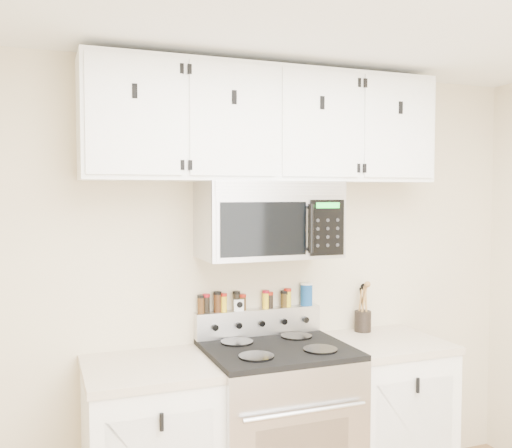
% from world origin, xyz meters
% --- Properties ---
extents(back_wall, '(3.50, 0.01, 2.50)m').
position_xyz_m(back_wall, '(0.00, 1.75, 1.25)').
color(back_wall, beige).
rests_on(back_wall, floor).
extents(range, '(0.76, 0.65, 1.10)m').
position_xyz_m(range, '(0.00, 1.43, 0.49)').
color(range, '#B7B7BA').
rests_on(range, floor).
extents(base_cabinet_right, '(0.64, 0.62, 0.92)m').
position_xyz_m(base_cabinet_right, '(0.69, 1.45, 0.46)').
color(base_cabinet_right, white).
rests_on(base_cabinet_right, floor).
extents(microwave, '(0.76, 0.44, 0.42)m').
position_xyz_m(microwave, '(0.00, 1.55, 1.63)').
color(microwave, '#9E9EA3').
rests_on(microwave, back_wall).
extents(upper_cabinets, '(2.00, 0.35, 0.62)m').
position_xyz_m(upper_cabinets, '(-0.00, 1.58, 2.15)').
color(upper_cabinets, white).
rests_on(upper_cabinets, back_wall).
extents(utensil_crock, '(0.10, 0.10, 0.30)m').
position_xyz_m(utensil_crock, '(0.67, 1.66, 0.99)').
color(utensil_crock, black).
rests_on(utensil_crock, base_cabinet_right).
extents(kitchen_timer, '(0.06, 0.06, 0.07)m').
position_xyz_m(kitchen_timer, '(-0.13, 1.71, 1.13)').
color(kitchen_timer, white).
rests_on(kitchen_timer, range).
extents(salt_canister, '(0.07, 0.07, 0.13)m').
position_xyz_m(salt_canister, '(0.31, 1.71, 1.17)').
color(salt_canister, navy).
rests_on(salt_canister, range).
extents(spice_jar_0, '(0.04, 0.04, 0.10)m').
position_xyz_m(spice_jar_0, '(-0.35, 1.71, 1.15)').
color(spice_jar_0, '#452910').
rests_on(spice_jar_0, range).
extents(spice_jar_1, '(0.04, 0.04, 0.11)m').
position_xyz_m(spice_jar_1, '(-0.32, 1.71, 1.15)').
color(spice_jar_1, black).
rests_on(spice_jar_1, range).
extents(spice_jar_2, '(0.05, 0.05, 0.12)m').
position_xyz_m(spice_jar_2, '(-0.25, 1.71, 1.16)').
color(spice_jar_2, '#40220F').
rests_on(spice_jar_2, range).
extents(spice_jar_3, '(0.04, 0.04, 0.10)m').
position_xyz_m(spice_jar_3, '(-0.21, 1.71, 1.15)').
color(spice_jar_3, yellow).
rests_on(spice_jar_3, range).
extents(spice_jar_4, '(0.04, 0.04, 0.11)m').
position_xyz_m(spice_jar_4, '(-0.14, 1.71, 1.16)').
color(spice_jar_4, black).
rests_on(spice_jar_4, range).
extents(spice_jar_5, '(0.04, 0.04, 0.09)m').
position_xyz_m(spice_jar_5, '(-0.10, 1.71, 1.15)').
color(spice_jar_5, '#3A250E').
rests_on(spice_jar_5, range).
extents(spice_jar_6, '(0.04, 0.04, 0.11)m').
position_xyz_m(spice_jar_6, '(0.04, 1.71, 1.15)').
color(spice_jar_6, yellow).
rests_on(spice_jar_6, range).
extents(spice_jar_7, '(0.04, 0.04, 0.10)m').
position_xyz_m(spice_jar_7, '(0.07, 1.71, 1.15)').
color(spice_jar_7, black).
rests_on(spice_jar_7, range).
extents(spice_jar_8, '(0.04, 0.04, 0.10)m').
position_xyz_m(spice_jar_8, '(0.16, 1.71, 1.15)').
color(spice_jar_8, '#3C2B0E').
rests_on(spice_jar_8, range).
extents(spice_jar_9, '(0.04, 0.04, 0.09)m').
position_xyz_m(spice_jar_9, '(0.18, 1.71, 1.15)').
color(spice_jar_9, gold).
rests_on(spice_jar_9, range).
extents(spice_jar_10, '(0.04, 0.04, 0.11)m').
position_xyz_m(spice_jar_10, '(0.18, 1.71, 1.16)').
color(spice_jar_10, yellow).
rests_on(spice_jar_10, range).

